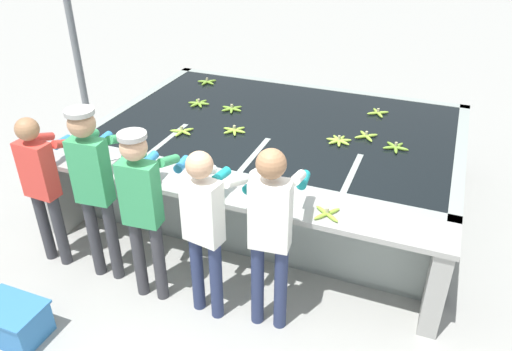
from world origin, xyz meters
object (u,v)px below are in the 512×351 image
at_px(banana_bunch_ledge_0, 327,214).
at_px(support_post_left, 75,43).
at_px(banana_bunch_floating_3, 378,113).
at_px(banana_bunch_floating_5, 207,82).
at_px(banana_bunch_floating_2, 339,141).
at_px(banana_bunch_floating_7, 232,109).
at_px(banana_bunch_floating_4, 396,147).
at_px(banana_bunch_floating_8, 366,136).
at_px(banana_bunch_floating_0, 234,130).
at_px(worker_1, 94,179).
at_px(worker_4, 271,225).
at_px(worker_2, 143,202).
at_px(crate, 13,321).
at_px(knife_0, 94,164).
at_px(banana_bunch_floating_1, 182,131).
at_px(worker_3, 206,221).
at_px(worker_0, 43,179).
at_px(banana_bunch_floating_6, 199,103).

xyz_separation_m(banana_bunch_ledge_0, support_post_left, (-3.73, 1.56, 0.66)).
xyz_separation_m(banana_bunch_floating_3, banana_bunch_floating_5, (-2.43, 0.23, -0.00)).
xyz_separation_m(banana_bunch_floating_2, banana_bunch_floating_7, (-1.44, 0.39, 0.00)).
height_order(banana_bunch_floating_4, banana_bunch_floating_8, same).
xyz_separation_m(banana_bunch_floating_0, banana_bunch_floating_5, (-1.01, 1.33, 0.00)).
bearing_deg(worker_1, worker_4, -0.40).
bearing_deg(worker_1, banana_bunch_floating_4, 38.70).
xyz_separation_m(worker_2, crate, (-0.81, -0.89, -0.85)).
bearing_deg(knife_0, crate, -85.77).
distance_m(banana_bunch_floating_1, banana_bunch_floating_4, 2.34).
bearing_deg(banana_bunch_floating_2, banana_bunch_floating_4, 6.24).
bearing_deg(support_post_left, worker_3, -35.94).
bearing_deg(knife_0, worker_0, -119.38).
height_order(banana_bunch_floating_1, banana_bunch_floating_6, same).
distance_m(worker_4, banana_bunch_floating_7, 2.61).
relative_size(worker_0, banana_bunch_ledge_0, 6.33).
xyz_separation_m(banana_bunch_floating_1, banana_bunch_floating_5, (-0.47, 1.57, 0.00)).
relative_size(banana_bunch_floating_6, banana_bunch_floating_7, 1.00).
height_order(banana_bunch_floating_5, support_post_left, support_post_left).
distance_m(banana_bunch_floating_5, knife_0, 2.55).
height_order(worker_3, banana_bunch_floating_7, worker_3).
bearing_deg(banana_bunch_floating_1, worker_0, -116.19).
xyz_separation_m(banana_bunch_floating_5, banana_bunch_floating_6, (0.26, -0.76, -0.00)).
xyz_separation_m(worker_0, banana_bunch_floating_3, (2.65, 2.76, 0.00)).
relative_size(banana_bunch_floating_2, banana_bunch_floating_3, 1.09).
relative_size(worker_1, banana_bunch_ledge_0, 7.02).
relative_size(worker_4, support_post_left, 0.53).
relative_size(worker_2, knife_0, 5.69).
relative_size(worker_1, support_post_left, 0.54).
height_order(worker_2, worker_4, worker_4).
relative_size(banana_bunch_floating_8, crate, 0.44).
height_order(banana_bunch_floating_2, banana_bunch_floating_4, same).
height_order(banana_bunch_floating_6, knife_0, banana_bunch_floating_6).
relative_size(worker_0, worker_4, 0.92).
bearing_deg(worker_3, banana_bunch_floating_4, 57.92).
bearing_deg(crate, worker_4, 26.33).
height_order(worker_2, banana_bunch_floating_4, worker_2).
height_order(banana_bunch_floating_4, support_post_left, support_post_left).
distance_m(banana_bunch_floating_0, banana_bunch_floating_2, 1.17).
distance_m(banana_bunch_floating_7, banana_bunch_ledge_0, 2.46).
bearing_deg(banana_bunch_floating_2, worker_3, -108.68).
bearing_deg(banana_bunch_floating_6, crate, -92.45).
relative_size(worker_1, worker_2, 1.05).
bearing_deg(banana_bunch_floating_4, crate, -132.54).
bearing_deg(support_post_left, banana_bunch_floating_2, -2.53).
bearing_deg(banana_bunch_floating_0, banana_bunch_floating_7, 116.80).
height_order(worker_0, banana_bunch_floating_1, worker_0).
bearing_deg(banana_bunch_ledge_0, banana_bunch_floating_3, 89.37).
distance_m(banana_bunch_floating_4, support_post_left, 4.14).
bearing_deg(banana_bunch_floating_5, worker_0, -94.32).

